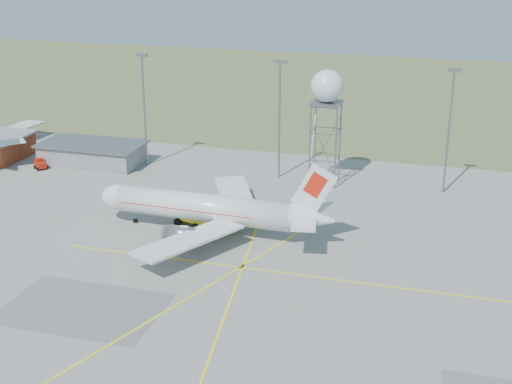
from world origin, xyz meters
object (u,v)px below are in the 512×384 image
(airliner_main, at_px, (208,209))
(radar_tower, at_px, (326,121))
(fire_truck, at_px, (204,216))
(baggage_tug, at_px, (40,165))

(airliner_main, relative_size, radar_tower, 1.81)
(airliner_main, xyz_separation_m, fire_truck, (-1.18, 1.52, -1.87))
(fire_truck, bearing_deg, airliner_main, -33.28)
(airliner_main, height_order, radar_tower, radar_tower)
(airliner_main, distance_m, baggage_tug, 43.41)
(radar_tower, xyz_separation_m, baggage_tug, (-50.83, -6.59, -10.23))
(radar_tower, relative_size, fire_truck, 1.97)
(fire_truck, xyz_separation_m, baggage_tug, (-37.78, 17.39, -1.09))
(radar_tower, relative_size, baggage_tug, 6.66)
(airliner_main, height_order, fire_truck, airliner_main)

